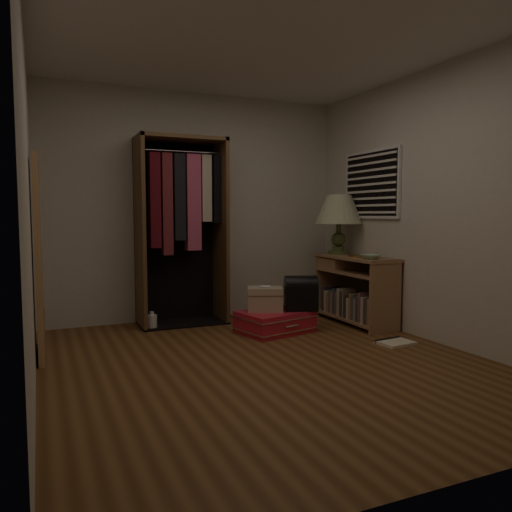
# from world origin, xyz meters

# --- Properties ---
(ground) EXTENTS (4.00, 4.00, 0.00)m
(ground) POSITION_xyz_m (0.00, 0.00, 0.00)
(ground) COLOR brown
(ground) RESTS_ON ground
(room_walls) EXTENTS (3.52, 4.02, 2.60)m
(room_walls) POSITION_xyz_m (0.08, 0.04, 1.50)
(room_walls) COLOR beige
(room_walls) RESTS_ON ground
(console_bookshelf) EXTENTS (0.42, 1.12, 0.75)m
(console_bookshelf) POSITION_xyz_m (1.54, 1.04, 0.39)
(console_bookshelf) COLOR #996D4A
(console_bookshelf) RESTS_ON ground
(open_wardrobe) EXTENTS (0.95, 0.50, 2.05)m
(open_wardrobe) POSITION_xyz_m (-0.24, 1.77, 1.21)
(open_wardrobe) COLOR brown
(open_wardrobe) RESTS_ON ground
(floor_mirror) EXTENTS (0.06, 0.80, 1.70)m
(floor_mirror) POSITION_xyz_m (-1.70, 1.00, 0.85)
(floor_mirror) COLOR tan
(floor_mirror) RESTS_ON ground
(pink_suitcase) EXTENTS (0.83, 0.68, 0.22)m
(pink_suitcase) POSITION_xyz_m (0.52, 0.96, 0.11)
(pink_suitcase) COLOR red
(pink_suitcase) RESTS_ON ground
(train_case) EXTENTS (0.43, 0.37, 0.26)m
(train_case) POSITION_xyz_m (0.42, 1.00, 0.35)
(train_case) COLOR tan
(train_case) RESTS_ON pink_suitcase
(black_bag) EXTENTS (0.39, 0.31, 0.36)m
(black_bag) POSITION_xyz_m (0.78, 0.89, 0.41)
(black_bag) COLOR black
(black_bag) RESTS_ON pink_suitcase
(table_lamp) EXTENTS (0.73, 0.73, 0.69)m
(table_lamp) POSITION_xyz_m (1.54, 1.36, 1.26)
(table_lamp) COLOR #404F26
(table_lamp) RESTS_ON console_bookshelf
(brass_tray) EXTENTS (0.34, 0.34, 0.02)m
(brass_tray) POSITION_xyz_m (1.54, 0.94, 0.76)
(brass_tray) COLOR #B58845
(brass_tray) RESTS_ON console_bookshelf
(ceramic_bowl) EXTENTS (0.26, 0.26, 0.05)m
(ceramic_bowl) POSITION_xyz_m (1.49, 0.67, 0.77)
(ceramic_bowl) COLOR #A1C1A1
(ceramic_bowl) RESTS_ON console_bookshelf
(white_jug) EXTENTS (0.12, 0.12, 0.19)m
(white_jug) POSITION_xyz_m (-0.62, 1.60, 0.08)
(white_jug) COLOR white
(white_jug) RESTS_ON ground
(floor_book) EXTENTS (0.35, 0.29, 0.03)m
(floor_book) POSITION_xyz_m (1.35, 0.09, 0.01)
(floor_book) COLOR #F5ECCE
(floor_book) RESTS_ON ground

